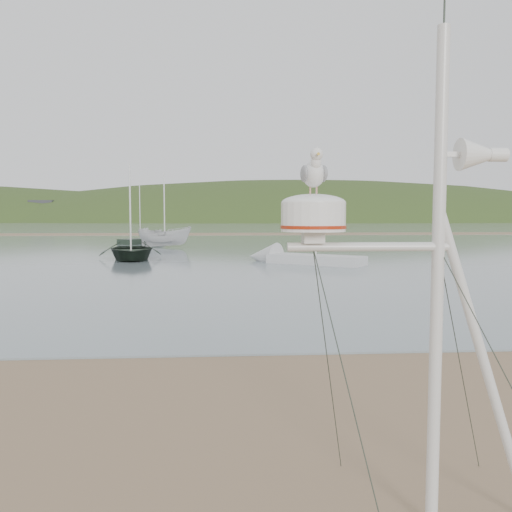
{
  "coord_description": "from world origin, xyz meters",
  "views": [
    {
      "loc": [
        1.91,
        -6.46,
        2.78
      ],
      "look_at": [
        2.43,
        1.0,
        2.21
      ],
      "focal_mm": 38.0,
      "sensor_mm": 36.0,
      "label": 1
    }
  ],
  "objects": [
    {
      "name": "water",
      "position": [
        0.0,
        132.0,
        0.02
      ],
      "size": [
        560.0,
        256.0,
        0.04
      ],
      "primitive_type": "cube",
      "color": "slate",
      "rests_on": "ground"
    },
    {
      "name": "mast_rig",
      "position": [
        3.74,
        -1.98,
        1.28
      ],
      "size": [
        2.35,
        2.51,
        5.3
      ],
      "color": "silver",
      "rests_on": "ground"
    },
    {
      "name": "far_cottages",
      "position": [
        3.0,
        196.0,
        4.0
      ],
      "size": [
        294.4,
        6.3,
        8.0
      ],
      "color": "beige",
      "rests_on": "ground"
    },
    {
      "name": "ground",
      "position": [
        0.0,
        0.0,
        0.0
      ],
      "size": [
        560.0,
        560.0,
        0.0
      ],
      "primitive_type": "plane",
      "color": "#7A6046",
      "rests_on": "ground"
    },
    {
      "name": "boat_dark",
      "position": [
        -3.43,
        26.9,
        2.75
      ],
      "size": [
        4.01,
        1.79,
        5.42
      ],
      "primitive_type": "imported",
      "rotation": [
        0.0,
        0.0,
        0.18
      ],
      "color": "black",
      "rests_on": "water"
    },
    {
      "name": "sandbar",
      "position": [
        0.0,
        70.0,
        0.07
      ],
      "size": [
        560.0,
        7.0,
        0.07
      ],
      "primitive_type": "cube",
      "color": "#7A6046",
      "rests_on": "water"
    },
    {
      "name": "boat_white",
      "position": [
        -2.62,
        39.37,
        2.32
      ],
      "size": [
        1.99,
        1.95,
        4.56
      ],
      "primitive_type": "imported",
      "rotation": [
        0.0,
        0.0,
        1.42
      ],
      "color": "silver",
      "rests_on": "water"
    },
    {
      "name": "hill_ridge",
      "position": [
        18.52,
        235.0,
        -19.7
      ],
      "size": [
        620.0,
        180.0,
        80.0
      ],
      "color": "#293C18",
      "rests_on": "ground"
    },
    {
      "name": "sailboat_white_near",
      "position": [
        5.77,
        24.39,
        0.3
      ],
      "size": [
        6.77,
        5.71,
        7.12
      ],
      "color": "silver",
      "rests_on": "ground"
    },
    {
      "name": "sailboat_dark_mid",
      "position": [
        -4.62,
        46.46,
        0.3
      ],
      "size": [
        4.71,
        5.8,
        6.06
      ],
      "color": "black",
      "rests_on": "ground"
    }
  ]
}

